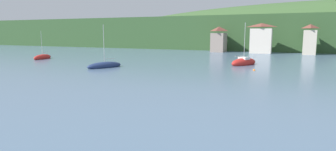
# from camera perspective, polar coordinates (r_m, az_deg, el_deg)

# --- Properties ---
(wooded_hillside) EXTENTS (352.00, 57.47, 31.01)m
(wooded_hillside) POSITION_cam_1_polar(r_m,az_deg,el_deg) (132.47, 28.60, 7.00)
(wooded_hillside) COLOR #2D4C28
(wooded_hillside) RESTS_ON ground_plane
(shore_building_west) EXTENTS (4.45, 5.99, 8.29)m
(shore_building_west) POSITION_cam_1_polar(r_m,az_deg,el_deg) (96.80, 10.08, 7.04)
(shore_building_west) COLOR gray
(shore_building_west) RESTS_ON ground_plane
(shore_building_westcentral) EXTENTS (6.61, 3.44, 9.18)m
(shore_building_westcentral) POSITION_cam_1_polar(r_m,az_deg,el_deg) (93.11, 18.01, 6.98)
(shore_building_westcentral) COLOR beige
(shore_building_westcentral) RESTS_ON ground_plane
(shore_building_central) EXTENTS (3.60, 4.84, 8.74)m
(shore_building_central) POSITION_cam_1_polar(r_m,az_deg,el_deg) (93.20, 26.35, 6.38)
(shore_building_central) COLOR #BCB29E
(shore_building_central) RESTS_ON ground_plane
(sailboat_far_1) EXTENTS (3.02, 6.30, 7.12)m
(sailboat_far_1) POSITION_cam_1_polar(r_m,az_deg,el_deg) (75.87, -23.69, 3.30)
(sailboat_far_1) COLOR red
(sailboat_far_1) RESTS_ON ground_plane
(sailboat_far_3) EXTENTS (5.19, 7.41, 8.80)m
(sailboat_far_3) POSITION_cam_1_polar(r_m,az_deg,el_deg) (58.67, 14.84, 2.52)
(sailboat_far_3) COLOR red
(sailboat_far_3) RESTS_ON ground_plane
(sailboat_far_4) EXTENTS (4.54, 7.22, 8.19)m
(sailboat_far_4) POSITION_cam_1_polar(r_m,az_deg,el_deg) (53.65, -12.51, 1.91)
(sailboat_far_4) COLOR navy
(sailboat_far_4) RESTS_ON ground_plane
(mooring_buoy_near) EXTENTS (0.43, 0.43, 0.43)m
(mooring_buoy_near) POSITION_cam_1_polar(r_m,az_deg,el_deg) (50.62, 16.76, 0.98)
(mooring_buoy_near) COLOR orange
(mooring_buoy_near) RESTS_ON ground_plane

